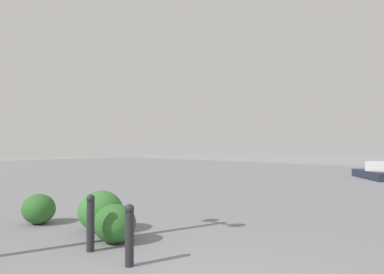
{
  "coord_description": "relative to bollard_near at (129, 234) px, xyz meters",
  "views": [
    {
      "loc": [
        -1.98,
        2.26,
        1.66
      ],
      "look_at": [
        6.14,
        -6.57,
        1.91
      ],
      "focal_mm": 33.39,
      "sensor_mm": 36.0,
      "label": 1
    }
  ],
  "objects": [
    {
      "name": "shrub_wide",
      "position": [
        1.97,
        -0.83,
        -0.05
      ],
      "size": [
        0.91,
        0.82,
        0.78
      ],
      "color": "#387533",
      "rests_on": "ground"
    },
    {
      "name": "shrub_round",
      "position": [
        1.12,
        -0.55,
        -0.12
      ],
      "size": [
        0.76,
        0.69,
        0.65
      ],
      "color": "#2D6628",
      "rests_on": "ground"
    },
    {
      "name": "bollard_mid",
      "position": [
        0.99,
        -0.01,
        0.02
      ],
      "size": [
        0.13,
        0.13,
        0.88
      ],
      "color": "#232328",
      "rests_on": "ground"
    },
    {
      "name": "shrub_low",
      "position": [
        3.49,
        -0.32,
        -0.13
      ],
      "size": [
        0.73,
        0.66,
        0.62
      ],
      "color": "#2D6628",
      "rests_on": "ground"
    },
    {
      "name": "bollard_near",
      "position": [
        0.0,
        0.0,
        0.0
      ],
      "size": [
        0.13,
        0.13,
        0.85
      ],
      "color": "#232328",
      "rests_on": "ground"
    },
    {
      "name": "boat",
      "position": [
        0.98,
        -15.76,
        -0.23
      ],
      "size": [
        3.22,
        3.48,
        0.95
      ],
      "color": "#1E2333",
      "rests_on": "ground"
    }
  ]
}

